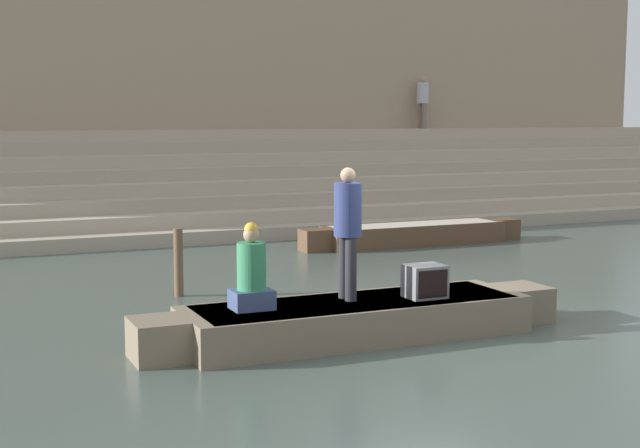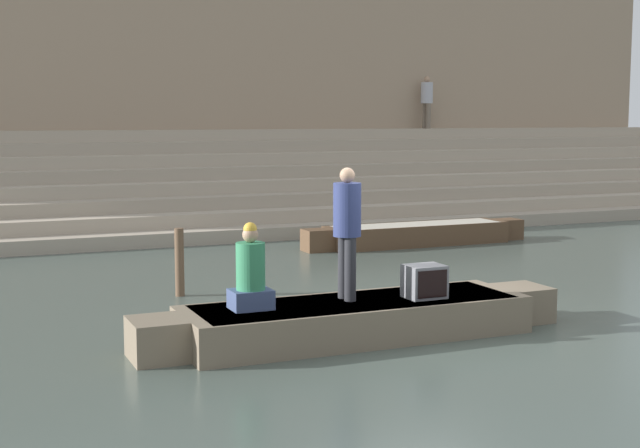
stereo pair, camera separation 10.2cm
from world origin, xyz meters
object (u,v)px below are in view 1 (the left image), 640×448
object	(u,v)px
rowboat_main	(356,318)
person_standing	(348,224)
moored_boat_shore	(414,234)
person_on_steps	(423,99)
person_rowing	(252,275)
tv_set	(425,281)
mooring_post	(178,262)

from	to	relation	value
rowboat_main	person_standing	size ratio (longest dim) A/B	3.39
moored_boat_shore	person_on_steps	distance (m)	9.08
person_rowing	tv_set	size ratio (longest dim) A/B	2.15
mooring_post	person_on_steps	size ratio (longest dim) A/B	0.68
rowboat_main	moored_boat_shore	bearing A→B (deg)	57.62
tv_set	mooring_post	bearing A→B (deg)	115.45
person_rowing	moored_boat_shore	world-z (taller)	person_rowing
rowboat_main	mooring_post	size ratio (longest dim) A/B	5.33
moored_boat_shore	mooring_post	world-z (taller)	mooring_post
person_rowing	mooring_post	xyz separation A→B (m)	(0.00, 3.59, -0.38)
mooring_post	moored_boat_shore	bearing A→B (deg)	29.14
person_rowing	mooring_post	distance (m)	3.61
moored_boat_shore	person_on_steps	size ratio (longest dim) A/B	3.37
person_standing	mooring_post	xyz separation A→B (m)	(-1.37, 3.54, -0.95)
rowboat_main	mooring_post	bearing A→B (deg)	113.63
rowboat_main	mooring_post	world-z (taller)	mooring_post
person_standing	mooring_post	world-z (taller)	person_standing
person_rowing	tv_set	bearing A→B (deg)	2.18
person_rowing	person_on_steps	size ratio (longest dim) A/B	0.67
person_rowing	tv_set	distance (m)	2.41
person_on_steps	rowboat_main	bearing A→B (deg)	-68.78
person_standing	moored_boat_shore	bearing A→B (deg)	47.35
tv_set	person_on_steps	size ratio (longest dim) A/B	0.31
person_rowing	moored_boat_shore	distance (m)	9.77
rowboat_main	tv_set	world-z (taller)	tv_set
moored_boat_shore	person_on_steps	world-z (taller)	person_on_steps
person_rowing	mooring_post	size ratio (longest dim) A/B	0.99
rowboat_main	person_on_steps	xyz separation A→B (m)	(9.52, 14.56, 3.25)
person_standing	moored_boat_shore	xyz separation A→B (m)	(5.15, 7.18, -1.26)
person_standing	tv_set	size ratio (longest dim) A/B	3.42
person_standing	person_rowing	world-z (taller)	person_standing
rowboat_main	person_rowing	size ratio (longest dim) A/B	5.40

